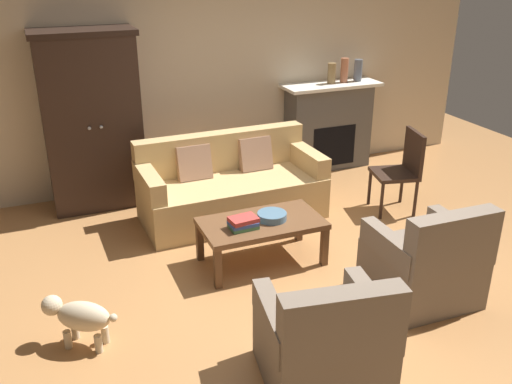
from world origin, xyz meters
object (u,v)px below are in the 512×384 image
object	(u,v)px
couch	(230,188)
fruit_bowl	(272,216)
mantel_vase_terracotta	(344,70)
armchair_near_left	(325,345)
mantel_vase_slate	(358,70)
armoire	(92,121)
dog	(79,316)
coffee_table	(262,226)
armchair_near_right	(426,265)
side_chair_wooden	(403,166)
mantel_vase_bronze	(332,73)
fireplace	(328,125)
book_stack	(243,223)

from	to	relation	value
couch	fruit_bowl	world-z (taller)	couch
couch	mantel_vase_terracotta	size ratio (longest dim) A/B	6.39
armchair_near_left	mantel_vase_slate	bearing A→B (deg)	56.45
armoire	dog	world-z (taller)	armoire
coffee_table	armchair_near_right	world-z (taller)	armchair_near_right
armoire	dog	distance (m)	2.66
mantel_vase_terracotta	fruit_bowl	bearing A→B (deg)	-133.14
armchair_near_right	side_chair_wooden	world-z (taller)	side_chair_wooden
mantel_vase_bronze	side_chair_wooden	xyz separation A→B (m)	(0.09, -1.48, -0.73)
armchair_near_left	armchair_near_right	world-z (taller)	same
fireplace	mantel_vase_terracotta	distance (m)	0.73
couch	armchair_near_left	xyz separation A→B (m)	(-0.32, -2.68, -0.00)
book_stack	mantel_vase_terracotta	bearing A→B (deg)	43.45
mantel_vase_bronze	dog	xyz separation A→B (m)	(-3.43, -2.57, -1.00)
mantel_vase_bronze	mantel_vase_terracotta	world-z (taller)	mantel_vase_terracotta
fireplace	armchair_near_right	size ratio (longest dim) A/B	1.43
fruit_bowl	armchair_near_left	xyz separation A→B (m)	(-0.34, -1.62, -0.14)
couch	book_stack	distance (m)	1.16
mantel_vase_slate	armchair_near_left	xyz separation A→B (m)	(-2.38, -3.59, -0.94)
mantel_vase_terracotta	mantel_vase_bronze	bearing A→B (deg)	180.00
mantel_vase_bronze	armchair_near_right	bearing A→B (deg)	-104.12
armchair_near_left	coffee_table	bearing A→B (deg)	81.66
couch	dog	bearing A→B (deg)	-136.54
coffee_table	armchair_near_left	world-z (taller)	armchair_near_left
fruit_bowl	armchair_near_right	world-z (taller)	armchair_near_right
armoire	coffee_table	size ratio (longest dim) A/B	1.75
armchair_near_right	fruit_bowl	bearing A→B (deg)	131.10
mantel_vase_terracotta	side_chair_wooden	bearing A→B (deg)	-93.57
fruit_bowl	mantel_vase_bronze	xyz separation A→B (m)	(1.66, 1.97, 0.79)
dog	armoire	bearing A→B (deg)	79.09
armchair_near_left	dog	size ratio (longest dim) A/B	1.77
armoire	dog	size ratio (longest dim) A/B	3.89
fireplace	mantel_vase_bronze	bearing A→B (deg)	-90.00
mantel_vase_terracotta	armchair_near_left	bearing A→B (deg)	-121.28
coffee_table	armchair_near_left	size ratio (longest dim) A/B	1.25
couch	armchair_near_right	world-z (taller)	armchair_near_right
armoire	mantel_vase_slate	xyz separation A→B (m)	(3.33, 0.06, 0.29)
fruit_bowl	book_stack	size ratio (longest dim) A/B	1.04
mantel_vase_slate	side_chair_wooden	size ratio (longest dim) A/B	0.30
book_stack	mantel_vase_slate	distance (m)	3.20
book_stack	mantel_vase_terracotta	world-z (taller)	mantel_vase_terracotta
side_chair_wooden	mantel_vase_bronze	bearing A→B (deg)	93.39
armchair_near_right	side_chair_wooden	distance (m)	1.76
couch	book_stack	bearing A→B (deg)	-104.08
coffee_table	side_chair_wooden	distance (m)	1.92
coffee_table	mantel_vase_bronze	xyz separation A→B (m)	(1.76, 1.96, 0.88)
mantel_vase_bronze	armchair_near_left	bearing A→B (deg)	-119.14
fireplace	dog	distance (m)	4.31
coffee_table	mantel_vase_slate	bearing A→B (deg)	42.49
couch	dog	xyz separation A→B (m)	(-1.75, -1.66, -0.07)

